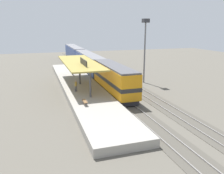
{
  "coord_description": "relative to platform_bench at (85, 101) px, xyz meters",
  "views": [
    {
      "loc": [
        -11.38,
        -38.55,
        10.45
      ],
      "look_at": [
        -1.38,
        -7.64,
        2.0
      ],
      "focal_mm": 37.79,
      "sensor_mm": 36.0,
      "label": 1
    }
  ],
  "objects": [
    {
      "name": "light_mast",
      "position": [
        13.8,
        12.01,
        7.05
      ],
      "size": [
        1.1,
        1.1,
        11.7
      ],
      "color": "slate",
      "rests_on": "ground"
    },
    {
      "name": "platform",
      "position": [
        1.4,
        10.88,
        -0.89
      ],
      "size": [
        6.0,
        44.0,
        0.9
      ],
      "primitive_type": "cube",
      "color": "#9E998E",
      "rests_on": "ground"
    },
    {
      "name": "passenger_carriage_front",
      "position": [
        6.0,
        24.44,
        0.97
      ],
      "size": [
        2.9,
        20.0,
        4.24
      ],
      "color": "#28282D",
      "rests_on": "track_near"
    },
    {
      "name": "track_near",
      "position": [
        6.0,
        10.88,
        -1.31
      ],
      "size": [
        3.2,
        110.0,
        0.16
      ],
      "color": "#4E4941",
      "rests_on": "ground"
    },
    {
      "name": "station_canopy",
      "position": [
        1.4,
        10.79,
        3.19
      ],
      "size": [
        5.2,
        18.0,
        4.7
      ],
      "color": "#47474C",
      "rests_on": "platform"
    },
    {
      "name": "platform_bench",
      "position": [
        0.0,
        0.0,
        0.0
      ],
      "size": [
        0.44,
        1.7,
        0.5
      ],
      "color": "#333338",
      "rests_on": "platform"
    },
    {
      "name": "person_waiting",
      "position": [
        -0.03,
        6.43,
        0.51
      ],
      "size": [
        0.34,
        0.34,
        1.71
      ],
      "color": "#4C4C51",
      "rests_on": "platform"
    },
    {
      "name": "passenger_carriage_rear",
      "position": [
        6.0,
        45.24,
        0.97
      ],
      "size": [
        2.9,
        20.0,
        4.24
      ],
      "color": "#28282D",
      "rests_on": "track_near"
    },
    {
      "name": "ground_plane",
      "position": [
        8.0,
        10.88,
        -1.34
      ],
      "size": [
        120.0,
        120.0,
        0.0
      ],
      "primitive_type": "plane",
      "color": "#5B564C"
    },
    {
      "name": "locomotive",
      "position": [
        6.0,
        6.44,
        1.07
      ],
      "size": [
        2.93,
        14.43,
        4.44
      ],
      "color": "#28282D",
      "rests_on": "track_near"
    },
    {
      "name": "track_far",
      "position": [
        10.6,
        10.88,
        -1.31
      ],
      "size": [
        3.2,
        110.0,
        0.16
      ],
      "color": "#4E4941",
      "rests_on": "ground"
    }
  ]
}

